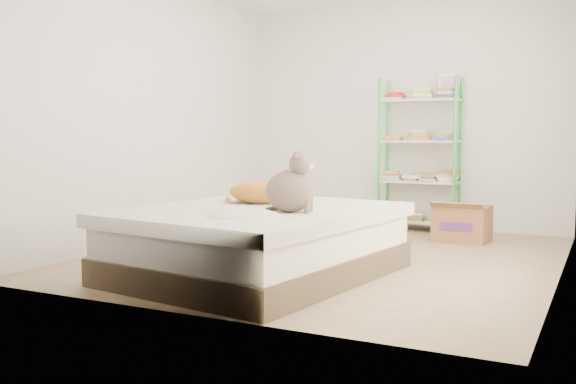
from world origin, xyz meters
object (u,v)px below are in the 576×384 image
Objects in this scene: orange_cat at (259,189)px; grey_cat at (290,182)px; shelf_unit at (420,158)px; bed at (258,242)px; cardboard_box at (462,223)px; white_bin at (265,206)px.

orange_cat is 1.36× the size of grey_cat.
bed is at bearing -99.21° from shelf_unit.
cardboard_box is at bearing 73.53° from bed.
orange_cat is at bearing 38.26° from grey_cat.
cardboard_box is at bearing -42.66° from shelf_unit.
white_bin is (-1.83, 2.98, -0.56)m from grey_cat.
orange_cat is 1.55× the size of white_bin.
grey_cat is 3.01m from shelf_unit.
cardboard_box is 1.45× the size of white_bin.
orange_cat is at bearing 126.15° from bed.
shelf_unit reaches higher than cardboard_box.
shelf_unit is at bearing 0.91° from white_bin.
white_bin is at bearing 172.11° from cardboard_box.
orange_cat is at bearing -62.20° from white_bin.
shelf_unit reaches higher than bed.
cardboard_box is (0.59, -0.54, -0.63)m from shelf_unit.
orange_cat reaches higher than cardboard_box.
shelf_unit is (0.46, 2.86, 0.56)m from bed.
orange_cat is 0.62m from grey_cat.
bed is 1.29× the size of shelf_unit.
shelf_unit reaches higher than orange_cat.
orange_cat reaches higher than white_bin.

